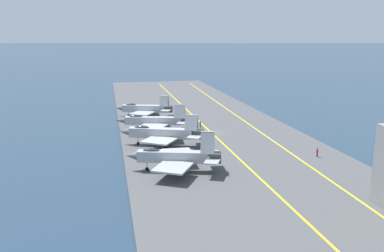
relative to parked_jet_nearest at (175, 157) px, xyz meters
The scene contains 10 objects.
ground_plane 28.06m from the parked_jet_nearest, 26.35° to the right, with size 2000.00×2000.00×0.00m, color #23384C.
carrier_deck 28.04m from the parked_jet_nearest, 26.35° to the right, with size 206.38×40.67×0.40m, color #4C4C4F.
deck_stripe_foul_line 34.46m from the parked_jet_nearest, 43.31° to the right, with size 185.74×0.36×0.01m, color yellow.
deck_stripe_centerline 28.02m from the parked_jet_nearest, 26.35° to the right, with size 185.74×0.36×0.01m, color yellow.
parked_jet_nearest is the anchor object (origin of this frame).
parked_jet_second 15.90m from the parked_jet_nearest, ahead, with size 13.43×17.27×6.37m.
parked_jet_third 29.60m from the parked_jet_nearest, ahead, with size 12.44×17.44×6.11m.
parked_jet_fourth 45.47m from the parked_jet_nearest, ahead, with size 13.26×15.72×5.90m.
crew_green_vest 31.95m from the parked_jet_nearest, 20.24° to the right, with size 0.46×0.44×1.71m.
crew_red_vest 26.86m from the parked_jet_nearest, 84.25° to the right, with size 0.45×0.45×1.74m.
Camera 1 is at (-87.21, 22.48, 22.32)m, focal length 38.00 mm.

